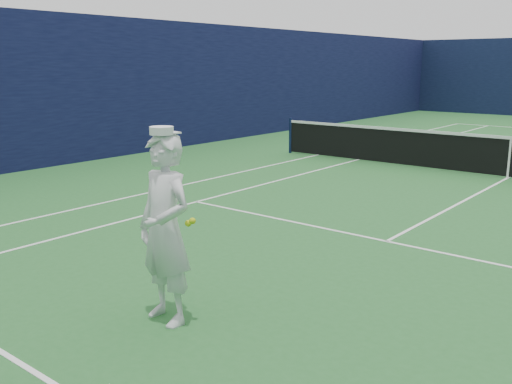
% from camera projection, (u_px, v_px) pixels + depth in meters
% --- Properties ---
extents(ground, '(80.00, 80.00, 0.00)m').
position_uv_depth(ground, '(507.00, 178.00, 13.66)').
color(ground, '#25622A').
rests_on(ground, ground).
extents(court_markings, '(11.03, 23.83, 0.01)m').
position_uv_depth(court_markings, '(507.00, 178.00, 13.66)').
color(court_markings, white).
rests_on(court_markings, ground).
extents(tennis_net, '(12.88, 0.09, 1.07)m').
position_uv_depth(tennis_net, '(510.00, 155.00, 13.54)').
color(tennis_net, '#141E4C').
rests_on(tennis_net, ground).
extents(tennis_player, '(0.80, 0.57, 2.07)m').
position_uv_depth(tennis_player, '(165.00, 229.00, 5.89)').
color(tennis_player, white).
rests_on(tennis_player, ground).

